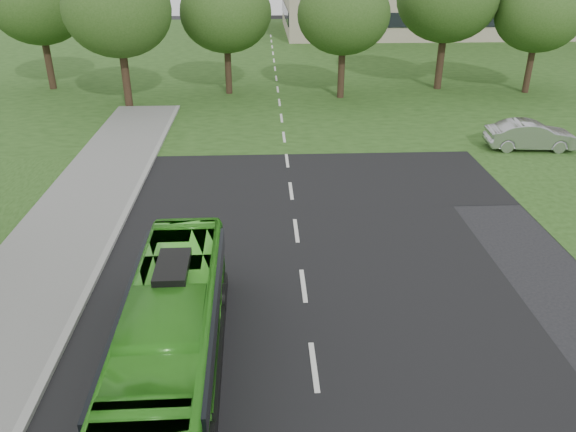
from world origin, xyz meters
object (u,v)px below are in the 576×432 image
object	(u,v)px
tree_park_e	(539,15)
tree_park_f	(38,4)
tree_park_a	(117,11)
bus	(173,332)
tree_park_c	(344,15)
sedan	(531,135)
tree_park_b	(226,13)

from	to	relation	value
tree_park_e	tree_park_f	world-z (taller)	tree_park_f
tree_park_a	bus	size ratio (longest dim) A/B	0.99
tree_park_e	tree_park_f	size ratio (longest dim) A/B	0.90
tree_park_c	tree_park_a	bearing A→B (deg)	-173.16
bus	sedan	distance (m)	24.43
sedan	tree_park_f	bearing A→B (deg)	67.64
bus	tree_park_a	bearing A→B (deg)	103.38
tree_park_b	sedan	bearing A→B (deg)	-38.31
tree_park_b	bus	distance (m)	31.28
tree_park_b	tree_park_e	size ratio (longest dim) A/B	1.04
tree_park_e	sedan	distance (m)	14.81
tree_park_b	tree_park_e	bearing A→B (deg)	-1.91
tree_park_b	tree_park_c	world-z (taller)	tree_park_b
bus	sedan	size ratio (longest dim) A/B	1.98
tree_park_e	sedan	bearing A→B (deg)	-112.82
tree_park_c	sedan	size ratio (longest dim) A/B	1.81
tree_park_c	sedan	world-z (taller)	tree_park_c
tree_park_c	tree_park_e	size ratio (longest dim) A/B	1.04
tree_park_e	tree_park_b	bearing A→B (deg)	178.09
tree_park_f	bus	size ratio (longest dim) A/B	0.98
tree_park_b	tree_park_e	distance (m)	22.71
tree_park_a	tree_park_c	bearing A→B (deg)	6.84
tree_park_a	tree_park_f	world-z (taller)	tree_park_a
tree_park_c	sedan	bearing A→B (deg)	-53.16
sedan	bus	bearing A→B (deg)	139.65
tree_park_b	bus	size ratio (longest dim) A/B	0.91
tree_park_a	tree_park_b	world-z (taller)	tree_park_a
tree_park_a	bus	xyz separation A→B (m)	(6.89, -27.48, -5.04)
tree_park_b	tree_park_f	xyz separation A→B (m)	(-13.92, 2.16, 0.46)
tree_park_a	bus	distance (m)	28.77
tree_park_a	tree_park_f	distance (m)	9.05
tree_park_b	bus	world-z (taller)	tree_park_b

